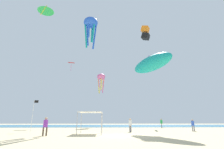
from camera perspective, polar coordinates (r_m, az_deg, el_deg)
name	(u,v)px	position (r m, az deg, el deg)	size (l,w,h in m)	color
ground	(119,136)	(17.44, 2.58, -20.66)	(110.00, 110.00, 0.10)	beige
ocean_strip	(111,126)	(46.95, -0.37, -17.37)	(110.00, 21.47, 0.03)	teal
canopy_tent	(91,113)	(20.09, -7.37, -13.16)	(2.70, 3.15, 2.43)	#B2B2B7
person_near_tent	(161,122)	(35.40, 16.79, -15.64)	(0.43, 0.47, 1.80)	slate
person_leftmost	(130,124)	(22.91, 6.36, -16.70)	(0.41, 0.41, 1.73)	slate
person_central	(193,124)	(26.54, 26.28, -15.20)	(0.43, 0.39, 1.63)	slate
person_rightmost	(46,125)	(18.37, -22.11, -15.89)	(0.47, 0.43, 1.79)	brown
banner_flag	(33,113)	(25.40, -25.68, -11.88)	(0.61, 0.06, 4.17)	silver
kite_octopus_pink	(101,78)	(41.35, -3.79, -1.12)	(2.90, 2.90, 4.93)	pink
kite_delta_green	(46,10)	(37.47, -21.97, 20.06)	(3.44, 3.44, 2.44)	green
kite_diamond_red	(71,63)	(44.20, -13.97, 3.85)	(2.03, 2.01, 2.45)	red
kite_parafoil_purple	(149,58)	(44.97, 12.80, 5.63)	(1.22, 4.03, 2.47)	purple
kite_box_orange	(145,33)	(38.90, 11.52, 13.96)	(2.24, 2.14, 3.39)	orange
kite_inflatable_teal	(151,63)	(24.86, 13.52, 3.76)	(5.66, 7.98, 2.95)	teal
kite_octopus_blue	(91,24)	(33.22, -7.41, 16.95)	(3.28, 3.28, 6.36)	blue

